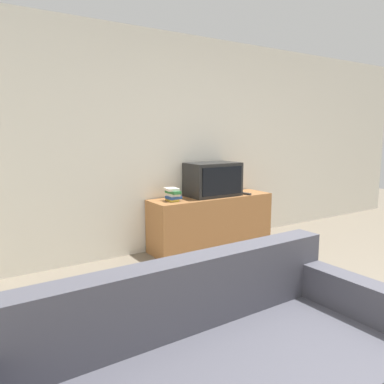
% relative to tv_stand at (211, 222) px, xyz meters
% --- Properties ---
extents(wall_back, '(9.00, 0.06, 2.60)m').
position_rel_tv_stand_xyz_m(wall_back, '(-0.39, 0.28, 0.98)').
color(wall_back, silver).
rests_on(wall_back, ground_plane).
extents(tv_stand, '(1.63, 0.45, 0.65)m').
position_rel_tv_stand_xyz_m(tv_stand, '(0.00, 0.00, 0.00)').
color(tv_stand, '#9E6638').
rests_on(tv_stand, ground_plane).
extents(television, '(0.66, 0.40, 0.42)m').
position_rel_tv_stand_xyz_m(television, '(0.04, 0.03, 0.53)').
color(television, black).
rests_on(television, tv_stand).
extents(book_stack, '(0.17, 0.21, 0.15)m').
position_rel_tv_stand_xyz_m(book_stack, '(-0.57, -0.01, 0.40)').
color(book_stack, gold).
rests_on(book_stack, tv_stand).
extents(remote_on_stand, '(0.07, 0.15, 0.02)m').
position_rel_tv_stand_xyz_m(remote_on_stand, '(0.45, -0.13, 0.34)').
color(remote_on_stand, '#2D2D2D').
rests_on(remote_on_stand, tv_stand).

